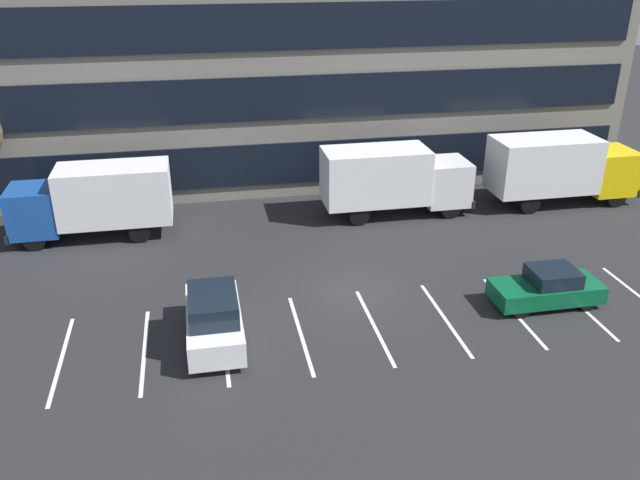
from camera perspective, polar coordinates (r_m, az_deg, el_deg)
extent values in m
plane|color=#262628|center=(27.31, 3.18, -4.41)|extent=(120.00, 120.00, 0.00)
cube|color=black|center=(36.76, -1.03, 6.78)|extent=(36.46, 0.16, 2.30)
cube|color=black|center=(35.82, -1.08, 12.27)|extent=(36.46, 0.16, 2.30)
cube|color=black|center=(35.23, -1.13, 18.00)|extent=(36.46, 0.16, 2.30)
cube|color=silver|center=(24.80, -21.48, -9.56)|extent=(0.14, 5.40, 0.01)
cube|color=silver|center=(24.37, -14.95, -9.20)|extent=(0.14, 5.40, 0.01)
cube|color=silver|center=(24.26, -8.29, -8.71)|extent=(0.14, 5.40, 0.01)
cube|color=silver|center=(24.47, -1.68, -8.11)|extent=(0.14, 5.40, 0.01)
cube|color=silver|center=(25.00, 4.72, -7.43)|extent=(0.14, 5.40, 0.01)
cube|color=silver|center=(25.82, 10.76, -6.69)|extent=(0.14, 5.40, 0.01)
cube|color=silver|center=(26.90, 16.36, -5.95)|extent=(0.14, 5.40, 0.01)
cube|color=silver|center=(28.23, 21.46, -5.21)|extent=(0.14, 5.40, 0.01)
cube|color=white|center=(35.31, 10.74, 5.01)|extent=(2.26, 2.46, 2.26)
cube|color=black|center=(35.58, 12.47, 5.78)|extent=(0.06, 2.07, 0.99)
cube|color=white|center=(33.94, 4.80, 5.57)|extent=(5.34, 2.57, 2.77)
cube|color=black|center=(36.08, 12.37, 3.64)|extent=(0.21, 2.46, 0.41)
cylinder|color=black|center=(36.61, 10.02, 3.90)|extent=(1.03, 0.31, 1.03)
cylinder|color=black|center=(34.79, 11.22, 2.67)|extent=(1.03, 0.31, 1.03)
cylinder|color=black|center=(35.23, 2.57, 3.42)|extent=(1.03, 0.31, 1.03)
cylinder|color=black|center=(33.32, 3.41, 2.13)|extent=(1.03, 0.31, 1.03)
cube|color=#194799|center=(33.83, -23.47, 2.40)|extent=(2.21, 2.41, 2.21)
cube|color=black|center=(33.95, -25.37, 2.92)|extent=(0.06, 2.03, 0.97)
cube|color=white|center=(32.99, -17.34, 3.85)|extent=(5.22, 2.51, 2.71)
cube|color=black|center=(34.45, -25.07, 0.76)|extent=(0.20, 2.41, 0.40)
cylinder|color=black|center=(33.30, -23.47, -0.02)|extent=(1.00, 0.30, 1.00)
cylinder|color=black|center=(35.16, -22.86, 1.36)|extent=(1.00, 0.30, 1.00)
cylinder|color=black|center=(32.52, -15.31, 0.65)|extent=(1.00, 0.30, 1.00)
cylinder|color=black|center=(34.43, -15.13, 2.02)|extent=(1.00, 0.30, 1.00)
cube|color=yellow|center=(39.52, 23.67, 5.55)|extent=(2.34, 2.55, 2.34)
cube|color=black|center=(40.04, 25.16, 6.22)|extent=(0.06, 2.14, 1.03)
cube|color=white|center=(37.29, 18.77, 6.22)|extent=(5.53, 2.66, 2.87)
cube|color=black|center=(40.52, 24.87, 4.24)|extent=(0.21, 2.55, 0.43)
cylinder|color=black|center=(40.73, 22.57, 4.51)|extent=(1.06, 0.32, 1.06)
cylinder|color=black|center=(39.04, 24.24, 3.39)|extent=(1.06, 0.32, 1.06)
cylinder|color=black|center=(38.23, 16.19, 4.20)|extent=(1.06, 0.32, 1.06)
cylinder|color=black|center=(36.43, 17.69, 3.00)|extent=(1.06, 0.32, 1.06)
cube|color=#0C5933|center=(27.53, 18.95, -4.19)|extent=(4.28, 1.79, 0.70)
cube|color=black|center=(27.34, 19.52, -2.94)|extent=(1.80, 1.58, 0.60)
cylinder|color=black|center=(26.46, 17.06, -5.85)|extent=(0.60, 0.22, 0.60)
cylinder|color=black|center=(27.64, 15.62, -4.28)|extent=(0.60, 0.22, 0.60)
cylinder|color=black|center=(27.78, 22.10, -5.12)|extent=(0.60, 0.22, 0.60)
cylinder|color=black|center=(28.91, 20.52, -3.66)|extent=(0.60, 0.22, 0.60)
cube|color=white|center=(23.99, -9.14, -7.11)|extent=(1.92, 4.52, 0.93)
cube|color=black|center=(23.35, -9.25, -5.54)|extent=(1.69, 2.49, 0.84)
cylinder|color=black|center=(25.45, -11.13, -6.35)|extent=(0.22, 0.67, 0.67)
cylinder|color=black|center=(25.46, -7.33, -6.04)|extent=(0.22, 0.67, 0.67)
cylinder|color=black|center=(23.00, -11.02, -10.00)|extent=(0.22, 0.67, 0.67)
cylinder|color=black|center=(23.01, -6.78, -9.66)|extent=(0.22, 0.67, 0.67)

